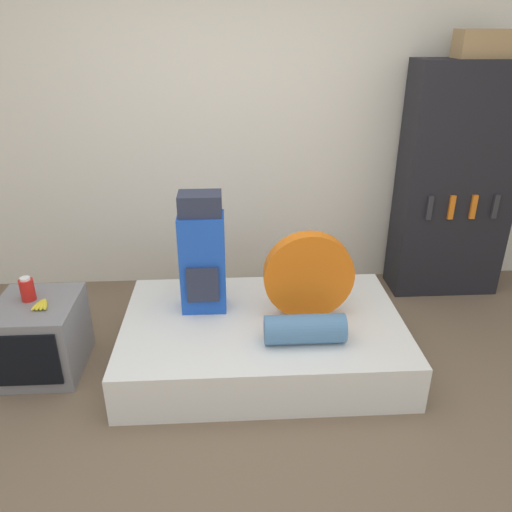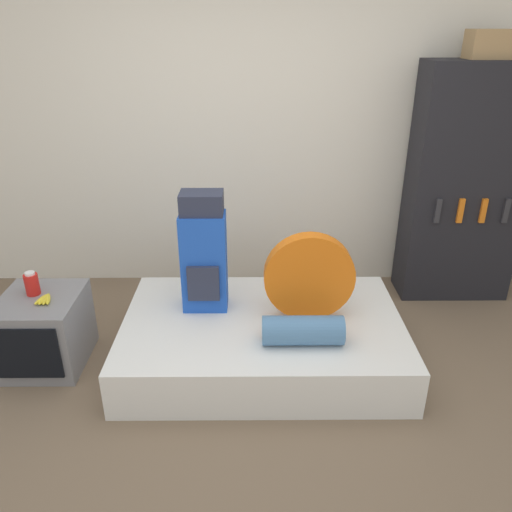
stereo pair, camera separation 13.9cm
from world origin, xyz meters
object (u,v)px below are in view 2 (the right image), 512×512
television (44,330)px  tent_bag (309,277)px  backpack (204,254)px  bookshelf (465,186)px  sleeping_roll (303,330)px  cardboard_box (495,44)px  canister (32,284)px

television → tent_bag: bearing=2.1°
backpack → bookshelf: bearing=21.4°
sleeping_roll → cardboard_box: 2.38m
tent_bag → canister: (-1.76, -0.01, -0.04)m
tent_bag → television: bearing=-177.9°
tent_bag → television: (-1.71, -0.06, -0.36)m
tent_bag → sleeping_roll: bearing=-101.2°
backpack → bookshelf: size_ratio=0.44×
tent_bag → television: size_ratio=1.05×
tent_bag → canister: size_ratio=3.72×
canister → bookshelf: (3.04, 0.90, 0.36)m
television → canister: size_ratio=3.55×
sleeping_roll → television: sleeping_roll is taller
sleeping_roll → television: (-1.65, 0.25, -0.16)m
bookshelf → tent_bag: bearing=-145.1°
backpack → cardboard_box: 2.45m
backpack → canister: 1.10m
sleeping_roll → cardboard_box: bearing=41.4°
tent_bag → cardboard_box: (1.31, 0.89, 1.33)m
canister → cardboard_box: 3.47m
sleeping_roll → canister: canister is taller
canister → backpack: bearing=7.3°
tent_bag → cardboard_box: bearing=34.4°
tent_bag → canister: 1.76m
television → cardboard_box: size_ratio=1.50×
tent_bag → bookshelf: 1.60m
tent_bag → canister: tent_bag is taller
backpack → canister: size_ratio=5.17×
canister → bookshelf: bearing=16.5°
backpack → cardboard_box: (1.98, 0.77, 1.23)m
bookshelf → backpack: bearing=-158.6°
bookshelf → cardboard_box: bearing=-0.6°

